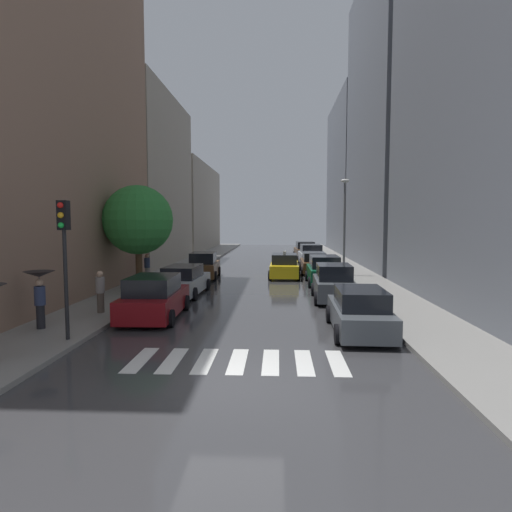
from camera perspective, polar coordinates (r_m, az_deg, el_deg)
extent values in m
cube|color=#373739|center=(34.15, 1.06, -1.87)|extent=(28.00, 72.00, 0.04)
cube|color=gray|center=(34.96, -9.65, -1.62)|extent=(3.00, 72.00, 0.15)
cube|color=gray|center=(34.55, 11.90, -1.73)|extent=(3.00, 72.00, 0.15)
cube|color=silver|center=(12.76, -14.87, -12.98)|extent=(0.45, 2.20, 0.01)
cube|color=silver|center=(12.52, -10.84, -13.25)|extent=(0.45, 2.20, 0.01)
cube|color=silver|center=(12.35, -6.67, -13.45)|extent=(0.45, 2.20, 0.01)
cube|color=silver|center=(12.23, -2.39, -13.60)|extent=(0.45, 2.20, 0.01)
cube|color=silver|center=(12.19, 1.96, -13.67)|extent=(0.45, 2.20, 0.01)
cube|color=silver|center=(12.21, 6.31, -13.66)|extent=(0.45, 2.20, 0.01)
cube|color=silver|center=(12.29, 10.62, -13.58)|extent=(0.45, 2.20, 0.01)
cube|color=#8C6B56|center=(24.69, -29.74, 25.26)|extent=(6.00, 20.95, 25.54)
cube|color=#9E9384|center=(40.00, -14.90, 9.44)|extent=(6.00, 15.30, 14.61)
cube|color=#9E9384|center=(58.49, -9.08, 6.20)|extent=(6.00, 21.16, 11.03)
cube|color=slate|center=(39.29, 18.22, 16.57)|extent=(6.00, 16.18, 24.25)
cube|color=slate|center=(55.49, 13.38, 10.02)|extent=(6.00, 17.17, 18.37)
cube|color=maroon|center=(17.77, -13.11, -6.00)|extent=(2.03, 4.58, 0.83)
cube|color=black|center=(17.43, -13.35, -3.68)|extent=(1.75, 2.54, 0.68)
cylinder|color=black|center=(19.49, -14.74, -5.91)|extent=(0.24, 0.65, 0.64)
cylinder|color=black|center=(19.05, -9.14, -6.06)|extent=(0.24, 0.65, 0.64)
cylinder|color=black|center=(16.70, -17.63, -7.74)|extent=(0.24, 0.65, 0.64)
cylinder|color=black|center=(16.17, -11.12, -8.01)|extent=(0.24, 0.65, 0.64)
cube|color=#B2B7BF|center=(22.95, -9.37, -3.66)|extent=(2.00, 4.85, 0.75)
cube|color=black|center=(22.63, -9.55, -2.04)|extent=(1.69, 2.70, 0.61)
cylinder|color=black|center=(24.72, -10.45, -3.63)|extent=(0.25, 0.65, 0.64)
cylinder|color=black|center=(24.29, -6.36, -3.72)|extent=(0.25, 0.65, 0.64)
cylinder|color=black|center=(21.74, -12.72, -4.79)|extent=(0.25, 0.65, 0.64)
cylinder|color=black|center=(21.25, -8.10, -4.94)|extent=(0.25, 0.65, 0.64)
cube|color=brown|center=(29.35, -6.86, -1.73)|extent=(1.96, 4.24, 0.87)
cube|color=black|center=(29.06, -6.93, -0.23)|extent=(1.66, 2.36, 0.71)
cylinder|color=black|center=(30.85, -8.17, -1.97)|extent=(0.25, 0.65, 0.64)
cylinder|color=black|center=(30.64, -4.89, -1.99)|extent=(0.25, 0.65, 0.64)
cylinder|color=black|center=(28.15, -8.99, -2.61)|extent=(0.25, 0.65, 0.64)
cylinder|color=black|center=(27.92, -5.40, -2.63)|extent=(0.25, 0.65, 0.64)
cube|color=#474C51|center=(15.45, 13.37, -7.75)|extent=(1.86, 4.52, 0.76)
cube|color=black|center=(15.10, 13.56, -5.37)|extent=(1.60, 2.50, 0.62)
cylinder|color=black|center=(16.82, 9.57, -7.49)|extent=(0.23, 0.64, 0.64)
cylinder|color=black|center=(17.07, 15.50, -7.42)|extent=(0.23, 0.64, 0.64)
cylinder|color=black|center=(13.96, 10.72, -10.03)|extent=(0.23, 0.64, 0.64)
cylinder|color=black|center=(14.26, 17.86, -9.85)|extent=(0.23, 0.64, 0.64)
cube|color=#474C51|center=(21.36, 10.08, -4.12)|extent=(1.86, 4.08, 0.88)
cube|color=black|center=(21.06, 10.17, -2.06)|extent=(1.60, 2.26, 0.72)
cylinder|color=black|center=(22.65, 7.52, -4.34)|extent=(0.24, 0.65, 0.64)
cylinder|color=black|center=(22.81, 11.94, -4.34)|extent=(0.24, 0.65, 0.64)
cylinder|color=black|center=(20.03, 7.94, -5.53)|extent=(0.24, 0.65, 0.64)
cylinder|color=black|center=(20.21, 12.94, -5.50)|extent=(0.24, 0.65, 0.64)
cube|color=#0C4C2D|center=(26.68, 8.87, -2.38)|extent=(1.88, 4.44, 0.87)
cube|color=black|center=(26.37, 8.94, -0.74)|extent=(1.64, 2.45, 0.71)
cylinder|color=black|center=(28.08, 6.69, -2.60)|extent=(0.22, 0.64, 0.64)
cylinder|color=black|center=(28.26, 10.45, -2.60)|extent=(0.22, 0.64, 0.64)
cylinder|color=black|center=(25.19, 7.09, -3.44)|extent=(0.22, 0.64, 0.64)
cylinder|color=black|center=(25.38, 11.28, -3.43)|extent=(0.22, 0.64, 0.64)
cube|color=brown|center=(32.38, 7.56, -1.24)|extent=(1.81, 4.78, 0.75)
cube|color=black|center=(32.08, 7.60, -0.06)|extent=(1.58, 2.64, 0.62)
cylinder|color=black|center=(33.92, 5.87, -1.36)|extent=(0.23, 0.64, 0.64)
cylinder|color=black|center=(34.04, 8.85, -1.37)|extent=(0.23, 0.64, 0.64)
cylinder|color=black|center=(30.79, 6.12, -1.96)|extent=(0.23, 0.64, 0.64)
cylinder|color=black|center=(30.93, 9.40, -1.97)|extent=(0.23, 0.64, 0.64)
cube|color=#B2B7BF|center=(38.73, 7.15, -0.19)|extent=(2.09, 4.70, 0.88)
cube|color=black|center=(38.44, 7.20, 0.98)|extent=(1.78, 2.61, 0.72)
cylinder|color=black|center=(40.18, 5.54, -0.43)|extent=(0.24, 0.65, 0.64)
cylinder|color=black|center=(40.38, 8.25, -0.43)|extent=(0.24, 0.65, 0.64)
cylinder|color=black|center=(37.15, 5.93, -0.84)|extent=(0.24, 0.65, 0.64)
cylinder|color=black|center=(37.37, 8.86, -0.84)|extent=(0.24, 0.65, 0.64)
cube|color=brown|center=(44.65, 6.41, 0.44)|extent=(2.11, 4.64, 0.86)
cube|color=black|center=(44.37, 6.45, 1.43)|extent=(1.79, 2.58, 0.71)
cylinder|color=black|center=(46.08, 5.03, 0.22)|extent=(0.25, 0.65, 0.64)
cylinder|color=black|center=(46.27, 7.40, 0.22)|extent=(0.25, 0.65, 0.64)
cylinder|color=black|center=(43.09, 5.34, -0.09)|extent=(0.25, 0.65, 0.64)
cylinder|color=black|center=(43.29, 7.87, -0.09)|extent=(0.25, 0.65, 0.64)
cube|color=yellow|center=(29.59, 3.75, -1.72)|extent=(1.96, 4.51, 0.80)
cube|color=black|center=(29.29, 3.75, -0.36)|extent=(1.69, 2.49, 0.65)
cube|color=#F2EDCC|center=(29.26, 3.75, 0.46)|extent=(0.21, 0.36, 0.18)
cylinder|color=black|center=(31.10, 2.07, -1.87)|extent=(0.24, 0.65, 0.64)
cylinder|color=black|center=(31.08, 5.48, -1.90)|extent=(0.24, 0.65, 0.64)
cylinder|color=black|center=(28.18, 1.83, -2.55)|extent=(0.24, 0.65, 0.64)
cylinder|color=black|center=(28.16, 5.60, -2.57)|extent=(0.24, 0.65, 0.64)
cylinder|color=black|center=(16.74, -26.35, -7.14)|extent=(0.28, 0.28, 0.81)
cylinder|color=navy|center=(16.62, -26.44, -4.67)|extent=(0.36, 0.36, 0.65)
sphere|color=tan|center=(16.55, -26.50, -3.13)|extent=(0.25, 0.25, 0.25)
cone|color=black|center=(16.52, -26.53, -2.13)|extent=(1.00, 1.00, 0.20)
cylinder|color=#333338|center=(16.56, -26.49, -3.41)|extent=(0.02, 0.02, 0.74)
cylinder|color=gray|center=(28.04, -14.04, -2.27)|extent=(0.28, 0.28, 0.77)
cylinder|color=navy|center=(27.97, -14.07, -0.86)|extent=(0.36, 0.36, 0.61)
sphere|color=tan|center=(27.93, -14.09, 0.01)|extent=(0.24, 0.24, 0.24)
cone|color=red|center=(27.91, -14.10, 0.60)|extent=(1.18, 1.18, 0.20)
cylinder|color=#333338|center=(27.94, -14.08, -0.13)|extent=(0.02, 0.02, 0.71)
cylinder|color=brown|center=(18.67, -19.67, -5.77)|extent=(0.28, 0.28, 0.80)
cylinder|color=gray|center=(18.55, -19.73, -3.59)|extent=(0.36, 0.36, 0.64)
sphere|color=tan|center=(18.50, -19.76, -2.23)|extent=(0.25, 0.25, 0.25)
cylinder|color=#513823|center=(24.33, -15.05, -1.68)|extent=(0.36, 0.36, 2.16)
sphere|color=#2C7E35|center=(24.19, -15.19, 4.59)|extent=(3.71, 3.71, 3.71)
cylinder|color=black|center=(14.67, -23.61, -3.53)|extent=(0.12, 0.12, 3.40)
cube|color=black|center=(14.54, -23.89, 4.90)|extent=(0.30, 0.30, 0.90)
sphere|color=red|center=(14.39, -24.25, 6.09)|extent=(0.18, 0.18, 0.18)
sphere|color=#F2A519|center=(14.38, -24.21, 4.89)|extent=(0.18, 0.18, 0.18)
sphere|color=green|center=(14.38, -24.17, 3.70)|extent=(0.18, 0.18, 0.18)
cylinder|color=#595B60|center=(29.96, 11.49, 3.41)|extent=(0.16, 0.16, 6.21)
ellipsoid|color=beige|center=(30.08, 11.59, 9.62)|extent=(0.60, 0.28, 0.24)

